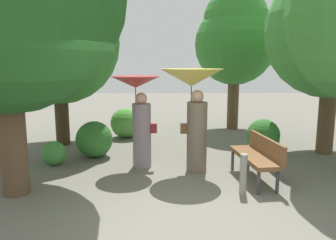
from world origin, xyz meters
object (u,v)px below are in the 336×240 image
object	(u,v)px
tree_mid_left	(57,33)
tree_far_back	(335,20)
tree_near_right	(235,37)
path_marker_post	(243,174)
person_right	(193,96)
person_left	(138,106)
park_bench	(258,154)

from	to	relation	value
tree_mid_left	tree_far_back	xyz separation A→B (m)	(6.73, -1.04, 0.21)
tree_near_right	tree_mid_left	distance (m)	5.53
tree_near_right	path_marker_post	size ratio (longest dim) A/B	6.61
tree_mid_left	tree_far_back	bearing A→B (deg)	-8.79
tree_mid_left	tree_far_back	world-z (taller)	tree_far_back
person_right	tree_near_right	distance (m)	4.97
person_left	park_bench	world-z (taller)	person_left
tree_far_back	path_marker_post	world-z (taller)	tree_far_back
person_left	tree_near_right	xyz separation A→B (m)	(2.91, 4.08, 1.72)
tree_near_right	tree_far_back	distance (m)	3.51
person_right	tree_mid_left	size ratio (longest dim) A/B	0.44
path_marker_post	person_left	bearing A→B (deg)	140.23
tree_near_right	path_marker_post	distance (m)	6.33
person_right	path_marker_post	distance (m)	1.88
person_left	tree_mid_left	bearing A→B (deg)	54.64
park_bench	tree_far_back	distance (m)	3.96
tree_near_right	tree_far_back	xyz separation A→B (m)	(1.61, -3.12, 0.15)
park_bench	tree_mid_left	size ratio (longest dim) A/B	0.32
park_bench	path_marker_post	bearing A→B (deg)	-39.85
person_left	path_marker_post	xyz separation A→B (m)	(1.86, -1.55, -0.98)
tree_far_back	park_bench	bearing A→B (deg)	-140.10
person_left	park_bench	bearing A→B (deg)	-104.85
person_right	path_marker_post	xyz separation A→B (m)	(0.74, -1.24, -1.20)
tree_near_right	tree_far_back	bearing A→B (deg)	-62.69
park_bench	path_marker_post	distance (m)	0.79
park_bench	tree_far_back	world-z (taller)	tree_far_back
person_right	tree_near_right	world-z (taller)	tree_near_right
tree_mid_left	person_left	bearing A→B (deg)	-42.09
person_left	tree_far_back	distance (m)	4.99
person_right	tree_mid_left	bearing A→B (deg)	62.02
tree_far_back	path_marker_post	size ratio (longest dim) A/B	7.16
tree_near_right	tree_far_back	world-z (taller)	tree_far_back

